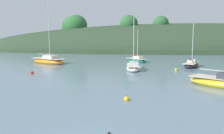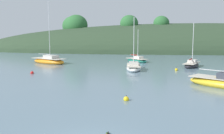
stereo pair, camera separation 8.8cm
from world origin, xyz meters
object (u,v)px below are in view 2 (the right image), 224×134
at_px(sailboat_navy_dinghy, 192,65).
at_px(sailboat_yellow_far, 134,67).
at_px(mooring_buoy_outer, 32,73).
at_px(mooring_buoy_inner, 126,99).
at_px(sailboat_white_near, 137,60).
at_px(duck_trailing, 108,134).
at_px(sailboat_blue_center, 49,61).
at_px(mooring_buoy_channel, 176,70).

relative_size(sailboat_navy_dinghy, sailboat_yellow_far, 0.92).
relative_size(mooring_buoy_outer, mooring_buoy_inner, 1.00).
relative_size(sailboat_white_near, sailboat_navy_dinghy, 0.88).
bearing_deg(duck_trailing, mooring_buoy_inner, 82.03).
distance_m(sailboat_blue_center, duck_trailing, 34.91).
xyz_separation_m(sailboat_blue_center, mooring_buoy_channel, (21.84, -8.22, -0.34)).
height_order(sailboat_white_near, mooring_buoy_channel, sailboat_white_near).
distance_m(sailboat_navy_dinghy, mooring_buoy_outer, 25.04).
bearing_deg(mooring_buoy_inner, duck_trailing, -97.97).
bearing_deg(sailboat_navy_dinghy, sailboat_blue_center, 171.42).
bearing_deg(sailboat_navy_dinghy, mooring_buoy_outer, -159.70).
bearing_deg(mooring_buoy_channel, sailboat_navy_dinghy, 52.62).
bearing_deg(duck_trailing, mooring_buoy_outer, 121.00).
distance_m(sailboat_white_near, mooring_buoy_inner, 28.96).
height_order(sailboat_white_near, sailboat_navy_dinghy, sailboat_navy_dinghy).
bearing_deg(mooring_buoy_outer, sailboat_yellow_far, 18.71).
xyz_separation_m(sailboat_navy_dinghy, mooring_buoy_channel, (-3.37, -4.42, -0.24)).
relative_size(mooring_buoy_outer, duck_trailing, 1.27).
bearing_deg(mooring_buoy_inner, sailboat_yellow_far, 86.61).
bearing_deg(mooring_buoy_channel, mooring_buoy_outer, -168.01).
xyz_separation_m(sailboat_yellow_far, mooring_buoy_inner, (-1.04, -17.61, -0.26)).
relative_size(mooring_buoy_channel, duck_trailing, 1.27).
relative_size(sailboat_yellow_far, mooring_buoy_outer, 14.88).
relative_size(sailboat_yellow_far, duck_trailing, 18.85).
xyz_separation_m(sailboat_white_near, mooring_buoy_outer, (-14.78, -15.95, -0.22)).
bearing_deg(sailboat_yellow_far, sailboat_white_near, 85.08).
xyz_separation_m(sailboat_blue_center, mooring_buoy_inner, (14.50, -25.43, -0.34)).
distance_m(sailboat_blue_center, mooring_buoy_outer, 12.62).
bearing_deg(sailboat_navy_dinghy, sailboat_yellow_far, -157.48).
distance_m(sailboat_yellow_far, mooring_buoy_channel, 6.32).
height_order(mooring_buoy_channel, mooring_buoy_inner, same).
height_order(sailboat_navy_dinghy, mooring_buoy_outer, sailboat_navy_dinghy).
bearing_deg(mooring_buoy_inner, sailboat_navy_dinghy, 63.63).
bearing_deg(duck_trailing, sailboat_yellow_far, 85.34).
xyz_separation_m(sailboat_white_near, sailboat_blue_center, (-16.51, -3.46, 0.11)).
bearing_deg(sailboat_navy_dinghy, sailboat_white_near, 140.16).
height_order(sailboat_white_near, mooring_buoy_outer, sailboat_white_near).
relative_size(sailboat_yellow_far, sailboat_blue_center, 0.69).
relative_size(sailboat_blue_center, mooring_buoy_channel, 21.50).
relative_size(sailboat_white_near, duck_trailing, 15.18).
distance_m(sailboat_white_near, mooring_buoy_outer, 21.75).
height_order(sailboat_white_near, sailboat_blue_center, sailboat_blue_center).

